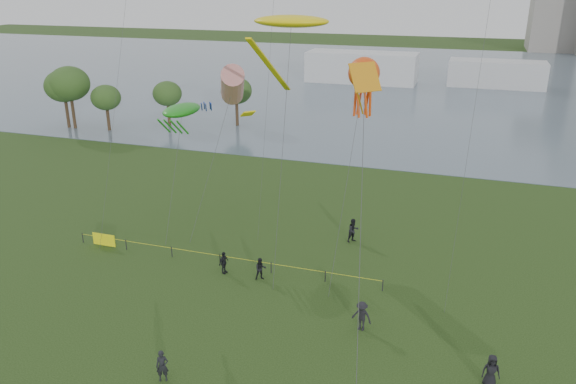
% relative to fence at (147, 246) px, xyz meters
% --- Properties ---
extents(lake, '(400.00, 120.00, 0.08)m').
position_rel_fence_xyz_m(lake, '(12.72, 85.94, -0.53)').
color(lake, slate).
rests_on(lake, ground_plane).
extents(building_low, '(16.00, 18.00, 28.00)m').
position_rel_fence_xyz_m(building_low, '(44.72, 153.94, 13.45)').
color(building_low, gray).
rests_on(building_low, ground_plane).
extents(pavilion_left, '(22.00, 8.00, 6.00)m').
position_rel_fence_xyz_m(pavilion_left, '(0.72, 80.94, 2.45)').
color(pavilion_left, silver).
rests_on(pavilion_left, ground_plane).
extents(pavilion_right, '(18.00, 7.00, 5.00)m').
position_rel_fence_xyz_m(pavilion_right, '(26.72, 83.94, 1.95)').
color(pavilion_right, silver).
rests_on(pavilion_right, ground_plane).
extents(trees, '(27.05, 13.57, 8.67)m').
position_rel_fence_xyz_m(trees, '(-24.92, 32.90, 5.01)').
color(trees, '#392919').
rests_on(trees, ground_plane).
extents(fence, '(24.07, 0.07, 1.05)m').
position_rel_fence_xyz_m(fence, '(0.00, 0.00, 0.00)').
color(fence, black).
rests_on(fence, ground_plane).
extents(spectator_a, '(0.99, 0.93, 1.62)m').
position_rel_fence_xyz_m(spectator_a, '(9.72, -1.07, 0.26)').
color(spectator_a, black).
rests_on(spectator_a, ground_plane).
extents(spectator_b, '(1.35, 0.96, 1.89)m').
position_rel_fence_xyz_m(spectator_b, '(17.61, -4.87, 0.39)').
color(spectator_b, black).
rests_on(spectator_b, ground_plane).
extents(spectator_c, '(0.62, 1.04, 1.66)m').
position_rel_fence_xyz_m(spectator_c, '(6.91, -1.06, 0.28)').
color(spectator_c, black).
rests_on(spectator_c, ground_plane).
extents(spectator_d, '(1.01, 0.75, 1.87)m').
position_rel_fence_xyz_m(spectator_d, '(24.90, -7.77, 0.38)').
color(spectator_d, black).
rests_on(spectator_d, ground_plane).
extents(spectator_f, '(0.77, 0.65, 1.78)m').
position_rel_fence_xyz_m(spectator_f, '(8.61, -12.61, 0.34)').
color(spectator_f, black).
rests_on(spectator_f, ground_plane).
extents(spectator_g, '(1.20, 1.20, 1.96)m').
position_rel_fence_xyz_m(spectator_g, '(14.63, 6.89, 0.43)').
color(spectator_g, black).
rests_on(spectator_g, ground_plane).
extents(kite_stingray, '(5.17, 10.09, 17.56)m').
position_rel_fence_xyz_m(kite_stingray, '(10.49, 3.34, 16.53)').
color(kite_stingray, '#3F3F42').
extents(kite_windsock, '(4.28, 8.13, 13.71)m').
position_rel_fence_xyz_m(kite_windsock, '(4.02, 8.11, 11.21)').
color(kite_windsock, '#3F3F42').
extents(kite_creature, '(2.48, 6.88, 10.31)m').
position_rel_fence_xyz_m(kite_creature, '(0.27, 6.32, 9.29)').
color(kite_creature, '#3F3F42').
extents(kite_octopus, '(2.09, 6.42, 15.03)m').
position_rel_fence_xyz_m(kite_octopus, '(15.51, 3.49, 13.34)').
color(kite_octopus, '#3F3F42').
extents(kite_delta, '(3.09, 11.49, 16.23)m').
position_rel_fence_xyz_m(kite_delta, '(17.80, -8.60, 14.25)').
color(kite_delta, '#3F3F42').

